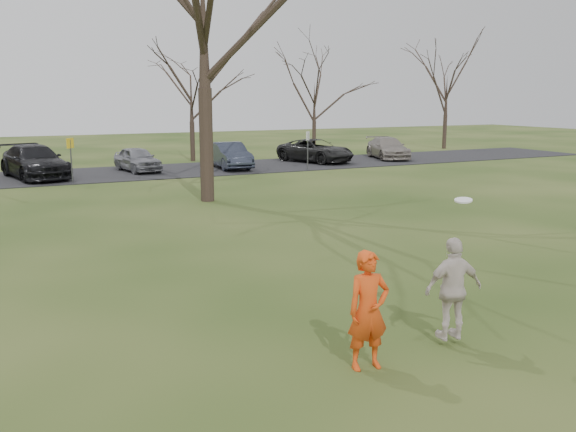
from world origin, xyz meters
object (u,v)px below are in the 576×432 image
object	(u,v)px
player_defender	(368,310)
car_7	(388,148)
car_6	(316,151)
car_5	(229,155)
car_4	(137,159)
car_3	(35,162)
big_tree	(203,8)
catching_play	(453,289)

from	to	relation	value
player_defender	car_7	distance (m)	31.05
player_defender	car_6	bearing A→B (deg)	69.34
car_5	car_7	world-z (taller)	car_5
car_4	car_6	bearing A→B (deg)	-9.19
car_3	big_tree	distance (m)	12.79
car_5	big_tree	xyz separation A→B (m)	(-4.51, -9.53, 6.26)
player_defender	big_tree	bearing A→B (deg)	86.35
car_7	big_tree	bearing A→B (deg)	-129.79
car_4	car_3	bearing A→B (deg)	176.78
player_defender	car_4	bearing A→B (deg)	91.14
catching_play	big_tree	size ratio (longest dim) A/B	0.16
player_defender	car_5	bearing A→B (deg)	80.14
player_defender	car_7	size ratio (longest dim) A/B	0.39
car_4	big_tree	xyz separation A→B (m)	(0.31, -10.36, 6.32)
car_3	car_5	distance (m)	9.86
car_4	car_6	distance (m)	10.62
car_6	car_7	distance (m)	5.12
big_tree	car_5	bearing A→B (deg)	64.66
car_5	car_7	xyz separation A→B (m)	(10.92, 0.68, -0.04)
player_defender	catching_play	distance (m)	1.67
catching_play	car_4	bearing A→B (deg)	88.40
car_5	car_6	size ratio (longest dim) A/B	0.87
car_6	big_tree	xyz separation A→B (m)	(-10.32, -10.36, 6.28)
car_3	car_7	xyz separation A→B (m)	(20.78, 0.37, -0.12)
player_defender	car_6	size ratio (longest dim) A/B	0.36
car_4	car_7	distance (m)	15.75
car_3	car_6	xyz separation A→B (m)	(15.66, 0.52, -0.10)
car_6	car_7	bearing A→B (deg)	-20.50
catching_play	player_defender	bearing A→B (deg)	-175.70
car_7	catching_play	world-z (taller)	catching_play
car_7	car_3	bearing A→B (deg)	-162.25
car_3	big_tree	size ratio (longest dim) A/B	0.38
player_defender	car_7	world-z (taller)	player_defender
car_3	car_5	size ratio (longest dim) A/B	1.27
car_6	car_5	bearing A→B (deg)	169.18
car_6	big_tree	bearing A→B (deg)	-153.80
car_3	catching_play	distance (m)	25.09
big_tree	car_3	bearing A→B (deg)	118.49
car_4	car_5	size ratio (longest dim) A/B	0.88
car_5	car_6	world-z (taller)	car_5
player_defender	car_6	world-z (taller)	player_defender
catching_play	big_tree	xyz separation A→B (m)	(1.01, 14.87, 6.07)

